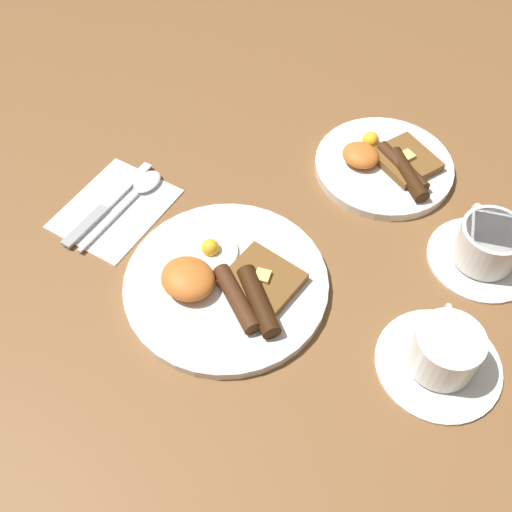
% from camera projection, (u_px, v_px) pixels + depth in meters
% --- Properties ---
extents(ground_plane, '(3.00, 3.00, 0.00)m').
position_uv_depth(ground_plane, '(226.00, 287.00, 0.84)').
color(ground_plane, brown).
extents(breakfast_plate_near, '(0.29, 0.29, 0.05)m').
position_uv_depth(breakfast_plate_near, '(226.00, 283.00, 0.83)').
color(breakfast_plate_near, silver).
rests_on(breakfast_plate_near, ground_plane).
extents(breakfast_plate_far, '(0.22, 0.22, 0.04)m').
position_uv_depth(breakfast_plate_far, '(385.00, 164.00, 0.97)').
color(breakfast_plate_far, silver).
rests_on(breakfast_plate_far, ground_plane).
extents(teacup_near, '(0.16, 0.16, 0.07)m').
position_uv_depth(teacup_near, '(443.00, 354.00, 0.75)').
color(teacup_near, silver).
rests_on(teacup_near, ground_plane).
extents(teacup_far, '(0.15, 0.15, 0.07)m').
position_uv_depth(teacup_far, '(486.00, 247.00, 0.85)').
color(teacup_far, silver).
rests_on(teacup_far, ground_plane).
extents(napkin, '(0.16, 0.19, 0.01)m').
position_uv_depth(napkin, '(115.00, 208.00, 0.93)').
color(napkin, white).
rests_on(napkin, ground_plane).
extents(knife, '(0.03, 0.20, 0.01)m').
position_uv_depth(knife, '(104.00, 208.00, 0.92)').
color(knife, silver).
rests_on(knife, napkin).
extents(spoon, '(0.04, 0.19, 0.01)m').
position_uv_depth(spoon, '(140.00, 189.00, 0.94)').
color(spoon, silver).
rests_on(spoon, napkin).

